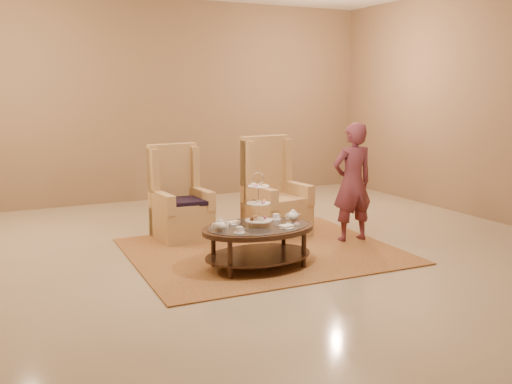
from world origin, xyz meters
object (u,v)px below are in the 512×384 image
armchair_right (273,201)px  person (352,183)px  tea_table (258,234)px  armchair_left (179,207)px

armchair_right → person: 1.13m
tea_table → armchair_right: size_ratio=0.97×
tea_table → armchair_left: armchair_left is taller
armchair_right → person: size_ratio=0.86×
tea_table → person: bearing=17.3°
tea_table → person: size_ratio=0.84×
tea_table → armchair_left: bearing=102.1°
tea_table → armchair_right: 1.56m
armchair_left → armchair_right: (1.22, -0.34, 0.03)m
armchair_right → tea_table: bearing=-130.6°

